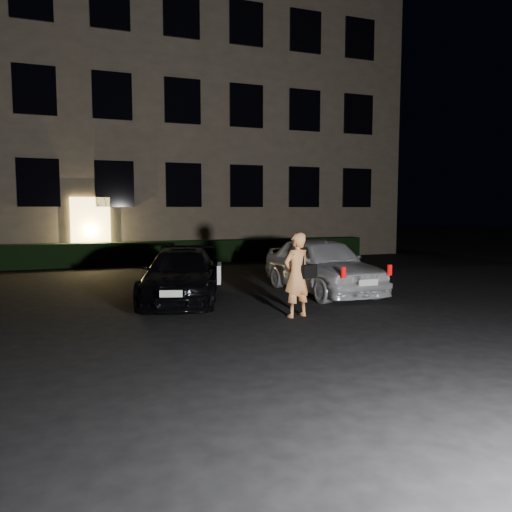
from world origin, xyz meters
name	(u,v)px	position (x,y,z in m)	size (l,w,h in m)	color
ground	(308,318)	(0.00, 0.00, 0.00)	(80.00, 80.00, 0.00)	black
building	(164,123)	(0.00, 14.99, 6.00)	(20.00, 8.11, 12.00)	brown
hedge	(187,252)	(0.00, 10.50, 0.42)	(15.00, 0.70, 0.85)	black
sedan	(181,275)	(-1.86, 2.67, 0.58)	(2.72, 4.28, 1.16)	black
hatch	(322,265)	(1.62, 2.51, 0.69)	(1.74, 4.11, 1.39)	silver
man	(297,275)	(-0.15, 0.18, 0.82)	(0.75, 0.54, 1.63)	#FF9F5A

